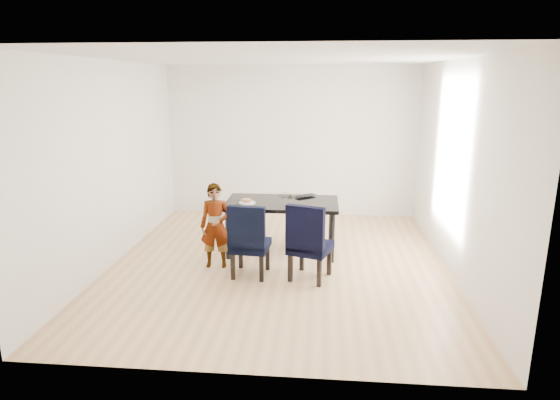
# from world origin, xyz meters

# --- Properties ---
(floor) EXTENTS (4.50, 5.00, 0.01)m
(floor) POSITION_xyz_m (0.00, 0.00, -0.01)
(floor) COLOR tan
(floor) RESTS_ON ground
(ceiling) EXTENTS (4.50, 5.00, 0.01)m
(ceiling) POSITION_xyz_m (0.00, 0.00, 2.71)
(ceiling) COLOR white
(ceiling) RESTS_ON wall_back
(wall_back) EXTENTS (4.50, 0.01, 2.70)m
(wall_back) POSITION_xyz_m (0.00, 2.50, 1.35)
(wall_back) COLOR white
(wall_back) RESTS_ON ground
(wall_front) EXTENTS (4.50, 0.01, 2.70)m
(wall_front) POSITION_xyz_m (0.00, -2.50, 1.35)
(wall_front) COLOR silver
(wall_front) RESTS_ON ground
(wall_left) EXTENTS (0.01, 5.00, 2.70)m
(wall_left) POSITION_xyz_m (-2.25, 0.00, 1.35)
(wall_left) COLOR silver
(wall_left) RESTS_ON ground
(wall_right) EXTENTS (0.01, 5.00, 2.70)m
(wall_right) POSITION_xyz_m (2.25, 0.00, 1.35)
(wall_right) COLOR silver
(wall_right) RESTS_ON ground
(dining_table) EXTENTS (1.60, 0.90, 0.75)m
(dining_table) POSITION_xyz_m (0.00, 0.50, 0.38)
(dining_table) COLOR black
(dining_table) RESTS_ON floor
(chair_left) EXTENTS (0.50, 0.52, 0.96)m
(chair_left) POSITION_xyz_m (-0.32, -0.39, 0.48)
(chair_left) COLOR black
(chair_left) RESTS_ON floor
(chair_right) EXTENTS (0.61, 0.62, 0.99)m
(chair_right) POSITION_xyz_m (0.44, -0.43, 0.50)
(chair_right) COLOR black
(chair_right) RESTS_ON floor
(child) EXTENTS (0.44, 0.31, 1.13)m
(child) POSITION_xyz_m (-0.82, -0.15, 0.57)
(child) COLOR #EC5813
(child) RESTS_ON floor
(plate) EXTENTS (0.31, 0.31, 0.01)m
(plate) POSITION_xyz_m (-0.48, 0.37, 0.76)
(plate) COLOR white
(plate) RESTS_ON dining_table
(sandwich) EXTENTS (0.17, 0.10, 0.06)m
(sandwich) POSITION_xyz_m (-0.49, 0.36, 0.79)
(sandwich) COLOR #B47340
(sandwich) RESTS_ON plate
(laptop) EXTENTS (0.39, 0.37, 0.03)m
(laptop) POSITION_xyz_m (0.30, 0.85, 0.76)
(laptop) COLOR black
(laptop) RESTS_ON dining_table
(cable_tangle) EXTENTS (0.21, 0.21, 0.01)m
(cable_tangle) POSITION_xyz_m (0.05, 0.75, 0.75)
(cable_tangle) COLOR black
(cable_tangle) RESTS_ON dining_table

